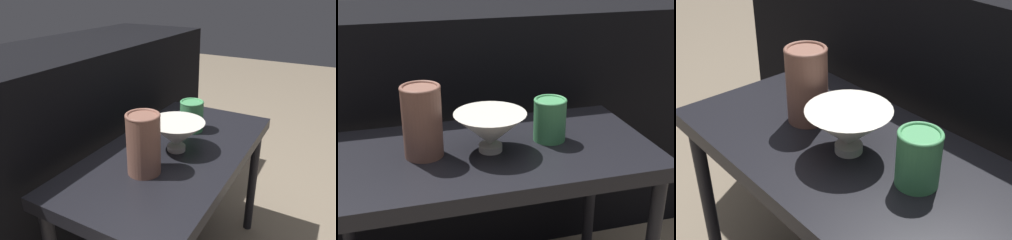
{
  "view_description": "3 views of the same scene",
  "coord_description": "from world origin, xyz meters",
  "views": [
    {
      "loc": [
        -0.84,
        -0.44,
        1.03
      ],
      "look_at": [
        -0.0,
        0.02,
        0.63
      ],
      "focal_mm": 35.0,
      "sensor_mm": 36.0,
      "label": 1
    },
    {
      "loc": [
        -0.25,
        -1.04,
        1.04
      ],
      "look_at": [
        0.04,
        -0.01,
        0.61
      ],
      "focal_mm": 50.0,
      "sensor_mm": 36.0,
      "label": 2
    },
    {
      "loc": [
        0.61,
        -0.56,
        1.09
      ],
      "look_at": [
        -0.02,
        -0.01,
        0.6
      ],
      "focal_mm": 50.0,
      "sensor_mm": 36.0,
      "label": 3
    }
  ],
  "objects": [
    {
      "name": "vase_colorful_right",
      "position": [
        0.17,
        0.02,
        0.59
      ],
      "size": [
        0.09,
        0.09,
        0.11
      ],
      "color": "#47995B",
      "rests_on": "table"
    },
    {
      "name": "bowl",
      "position": [
        0.0,
        -0.01,
        0.59
      ],
      "size": [
        0.18,
        0.18,
        0.1
      ],
      "color": "silver",
      "rests_on": "table"
    },
    {
      "name": "table",
      "position": [
        0.0,
        0.0,
        0.47
      ],
      "size": [
        0.84,
        0.43,
        0.53
      ],
      "color": "black",
      "rests_on": "ground_plane"
    },
    {
      "name": "vase_textured_left",
      "position": [
        -0.16,
        0.01,
        0.63
      ],
      "size": [
        0.1,
        0.1,
        0.18
      ],
      "color": "brown",
      "rests_on": "table"
    },
    {
      "name": "couch_backdrop",
      "position": [
        0.0,
        0.53,
        0.41
      ],
      "size": [
        1.67,
        0.5,
        0.81
      ],
      "color": "black",
      "rests_on": "ground_plane"
    }
  ]
}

